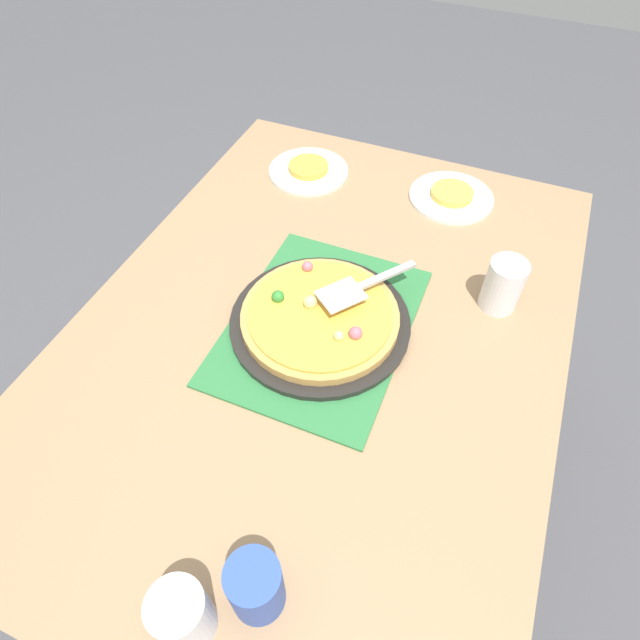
{
  "coord_description": "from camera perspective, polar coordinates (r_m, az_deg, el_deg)",
  "views": [
    {
      "loc": [
        -0.66,
        -0.27,
        1.63
      ],
      "look_at": [
        0.0,
        0.0,
        0.77
      ],
      "focal_mm": 30.06,
      "sensor_mm": 36.0,
      "label": 1
    }
  ],
  "objects": [
    {
      "name": "placemat",
      "position": [
        1.13,
        0.0,
        -0.55
      ],
      "size": [
        0.48,
        0.36,
        0.01
      ],
      "primitive_type": "cube",
      "color": "#2D753D",
      "rests_on": "dining_table"
    },
    {
      "name": "served_slice_left",
      "position": [
        1.54,
        -1.24,
        15.97
      ],
      "size": [
        0.11,
        0.11,
        0.02
      ],
      "primitive_type": "cylinder",
      "color": "gold",
      "rests_on": "plate_near_left"
    },
    {
      "name": "ground_plane",
      "position": [
        1.78,
        0.0,
        -16.12
      ],
      "size": [
        8.0,
        8.0,
        0.0
      ],
      "primitive_type": "plane",
      "color": "#4C4C51"
    },
    {
      "name": "pizza_server",
      "position": [
        1.12,
        4.35,
        3.59
      ],
      "size": [
        0.21,
        0.17,
        0.01
      ],
      "color": "silver",
      "rests_on": "pizza"
    },
    {
      "name": "cup_near",
      "position": [
        0.85,
        -6.86,
        -26.35
      ],
      "size": [
        0.08,
        0.08,
        0.12
      ],
      "primitive_type": "cylinder",
      "color": "#3351AD",
      "rests_on": "dining_table"
    },
    {
      "name": "cup_corner",
      "position": [
        1.2,
        18.91,
        3.53
      ],
      "size": [
        0.08,
        0.08,
        0.12
      ],
      "primitive_type": "cylinder",
      "color": "white",
      "rests_on": "dining_table"
    },
    {
      "name": "dining_table",
      "position": [
        1.22,
        0.0,
        -3.9
      ],
      "size": [
        1.4,
        1.0,
        0.75
      ],
      "color": "#9E7A56",
      "rests_on": "ground_plane"
    },
    {
      "name": "plate_far_right",
      "position": [
        1.49,
        13.79,
        12.58
      ],
      "size": [
        0.22,
        0.22,
        0.01
      ],
      "primitive_type": "cylinder",
      "color": "white",
      "rests_on": "dining_table"
    },
    {
      "name": "served_slice_right",
      "position": [
        1.48,
        13.88,
        12.97
      ],
      "size": [
        0.11,
        0.11,
        0.02
      ],
      "primitive_type": "cylinder",
      "color": "#EAB747",
      "rests_on": "plate_far_right"
    },
    {
      "name": "pizza_pan",
      "position": [
        1.13,
        0.0,
        -0.23
      ],
      "size": [
        0.38,
        0.38,
        0.01
      ],
      "primitive_type": "cylinder",
      "color": "black",
      "rests_on": "placemat"
    },
    {
      "name": "plate_near_left",
      "position": [
        1.54,
        -1.23,
        15.57
      ],
      "size": [
        0.22,
        0.22,
        0.01
      ],
      "primitive_type": "cylinder",
      "color": "white",
      "rests_on": "dining_table"
    },
    {
      "name": "pizza",
      "position": [
        1.11,
        -0.0,
        0.47
      ],
      "size": [
        0.33,
        0.33,
        0.05
      ],
      "color": "tan",
      "rests_on": "pizza_pan"
    },
    {
      "name": "cup_far",
      "position": [
        0.85,
        -14.42,
        -28.15
      ],
      "size": [
        0.08,
        0.08,
        0.12
      ],
      "primitive_type": "cylinder",
      "color": "white",
      "rests_on": "dining_table"
    }
  ]
}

